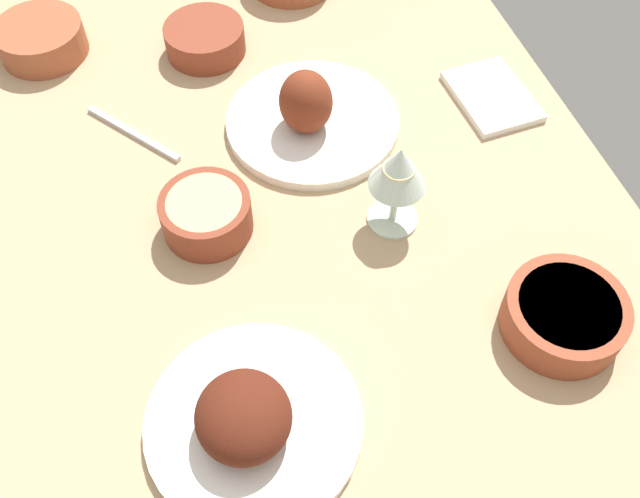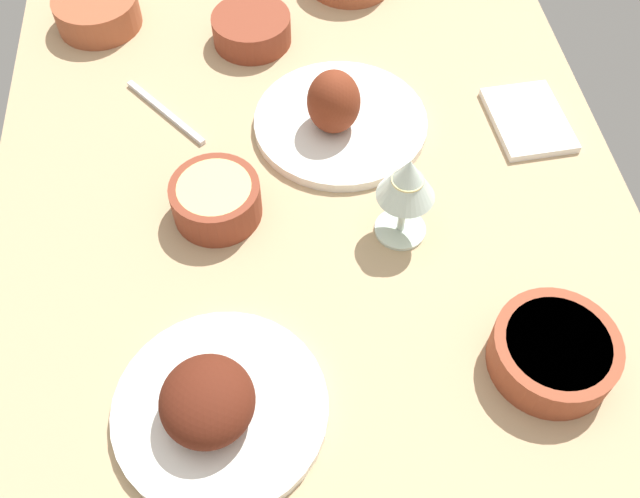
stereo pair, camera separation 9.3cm
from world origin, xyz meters
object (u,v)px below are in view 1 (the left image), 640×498
Objects in this scene: plate_near_viewer at (310,115)px; bowl_potatoes at (206,214)px; bowl_pasta at (564,315)px; plate_center_main at (249,420)px; wine_glass at (399,172)px; bowl_sauce at (205,38)px; fork_loose at (133,133)px; bowl_cream at (41,38)px; folded_napkin at (492,96)px.

plate_near_viewer is 23.33cm from bowl_potatoes.
plate_near_viewer reaches higher than bowl_pasta.
plate_center_main is 1.77× the size of wine_glass.
plate_near_viewer is 2.01× the size of bowl_sauce.
bowl_sauce reaches higher than fork_loose.
bowl_sauce is (-65.70, 8.44, -0.07)cm from plate_center_main.
wine_glass is at bearing 40.87° from bowl_cream.
plate_center_main reaches higher than bowl_potatoes.
bowl_cream is at bearing 167.70° from fork_loose.
bowl_potatoes is 47.32cm from bowl_cream.
plate_center_main is 1.68× the size of folded_napkin.
bowl_cream is 91.22cm from bowl_pasta.
fork_loose is (15.77, -14.51, -2.24)cm from bowl_sauce.
plate_near_viewer is at bearing -94.42° from folded_napkin.
plate_center_main is 1.75× the size of bowl_cream.
bowl_cream reaches higher than folded_napkin.
bowl_potatoes is 0.87× the size of wine_glass.
bowl_pasta reaches higher than fork_loose.
bowl_pasta reaches higher than folded_napkin.
plate_near_viewer is 47.38cm from bowl_cream.
plate_center_main reaches higher than fork_loose.
plate_near_viewer is 1.06× the size of plate_center_main.
wine_glass reaches higher than folded_napkin.
bowl_sauce is at bearing -157.69° from wine_glass.
bowl_potatoes is 49.10cm from folded_napkin.
plate_near_viewer is at bearing -163.77° from wine_glass.
bowl_cream is at bearing -139.13° from wine_glass.
plate_near_viewer is 29.14cm from folded_napkin.
bowl_pasta is at bearing 26.08° from bowl_sauce.
wine_glass is at bearing 76.19° from bowl_potatoes.
fork_loose is at bearing -42.61° from bowl_sauce.
plate_near_viewer is 47.95cm from plate_center_main.
wine_glass is (-23.55, 25.74, 7.22)cm from plate_center_main.
plate_near_viewer is 1.87× the size of wine_glass.
bowl_potatoes is at bearing -103.81° from wine_glass.
bowl_sauce is at bearing -153.92° from bowl_pasta.
plate_center_main is 2.03× the size of bowl_potatoes.
bowl_potatoes is at bearing 22.95° from bowl_cream.
bowl_cream reaches higher than fork_loose.
wine_glass is (6.01, 24.46, 6.87)cm from bowl_potatoes.
fork_loose is (-26.37, -31.81, -9.53)cm from wine_glass.
plate_near_viewer reaches higher than plate_center_main.
plate_center_main reaches higher than bowl_pasta.
bowl_potatoes reaches higher than bowl_cream.
bowl_pasta is at bearing 25.36° from plate_near_viewer.
bowl_sauce is (-36.13, 7.16, -0.42)cm from bowl_potatoes.
bowl_potatoes reaches higher than bowl_pasta.
bowl_pasta is at bearing 92.63° from plate_center_main.
bowl_pasta is at bearing -13.04° from folded_napkin.
wine_glass reaches higher than fork_loose.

